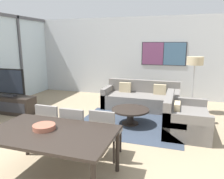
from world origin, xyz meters
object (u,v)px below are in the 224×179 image
television (9,83)px  fruit_bowl (44,127)px  coffee_table (130,113)px  dining_table (51,136)px  floor_lamp (195,64)px  sofa_main (141,99)px  sofa_side (182,119)px  dining_chair_right (105,130)px  dining_chair_left (52,124)px  dining_chair_centre (76,128)px  tv_console (11,105)px

television → fruit_bowl: (2.65, -2.21, -0.09)m
television → coffee_table: television is taller
dining_table → floor_lamp: bearing=62.5°
coffee_table → floor_lamp: 2.26m
sofa_main → coffee_table: 1.42m
sofa_main → sofa_side: 1.89m
dining_chair_right → floor_lamp: size_ratio=0.56×
dining_chair_right → floor_lamp: 3.50m
sofa_side → dining_chair_left: dining_chair_left is taller
dining_chair_centre → dining_chair_right: bearing=5.4°
dining_table → dining_chair_centre: dining_chair_centre is taller
sofa_side → dining_chair_right: 2.06m
tv_console → dining_table: size_ratio=0.79×
coffee_table → fruit_bowl: size_ratio=2.83×
fruit_bowl → floor_lamp: size_ratio=0.20×
sofa_side → dining_chair_centre: size_ratio=1.65×
dining_table → dining_chair_right: (0.51, 0.78, -0.17)m
sofa_main → fruit_bowl: bearing=-100.3°
dining_table → floor_lamp: size_ratio=1.13×
tv_console → television: size_ratio=1.40×
fruit_bowl → television: bearing=140.2°
dining_chair_right → sofa_main: bearing=89.0°
television → fruit_bowl: bearing=-39.8°
dining_table → floor_lamp: (1.99, 3.83, 0.70)m
sofa_main → floor_lamp: size_ratio=1.41×
sofa_side → dining_table: sofa_side is taller
sofa_side → dining_chair_centre: dining_chair_centre is taller
television → sofa_main: size_ratio=0.45×
tv_console → television: 0.62m
dining_chair_centre → fruit_bowl: 0.75m
dining_chair_left → fruit_bowl: bearing=-63.0°
coffee_table → dining_chair_centre: size_ratio=1.03×
sofa_side → dining_chair_right: size_ratio=1.65×
television → floor_lamp: floor_lamp is taller
sofa_main → fruit_bowl: size_ratio=6.94×
tv_console → dining_chair_left: bearing=-32.9°
tv_console → dining_table: 3.61m
dining_chair_right → floor_lamp: floor_lamp is taller
dining_chair_left → floor_lamp: size_ratio=0.56×
tv_console → floor_lamp: (4.78, 1.57, 1.12)m
television → floor_lamp: 5.05m
dining_chair_left → fruit_bowl: dining_chair_left is taller
television → sofa_side: bearing=1.9°
fruit_bowl → dining_chair_left: bearing=117.0°
television → dining_chair_right: size_ratio=1.14×
dining_chair_centre → dining_chair_right: 0.51m
dining_chair_left → floor_lamp: floor_lamp is taller
dining_chair_left → dining_chair_right: same height
fruit_bowl → sofa_side: bearing=51.4°
tv_console → dining_chair_right: 3.62m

